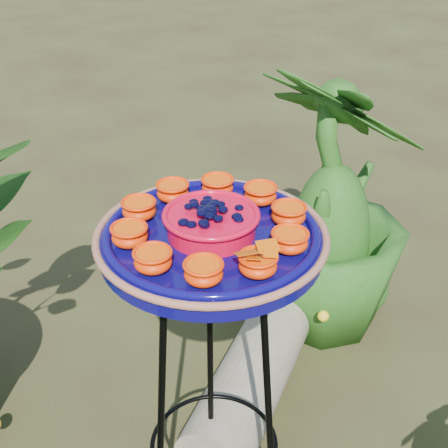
{
  "coord_description": "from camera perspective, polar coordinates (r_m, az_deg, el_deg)",
  "views": [
    {
      "loc": [
        -0.5,
        -0.92,
        1.56
      ],
      "look_at": [
        0.0,
        -0.02,
        0.93
      ],
      "focal_mm": 50.0,
      "sensor_mm": 36.0,
      "label": 1
    }
  ],
  "objects": [
    {
      "name": "tripod_stand",
      "position": [
        1.45,
        -1.0,
        -13.74
      ],
      "size": [
        0.42,
        0.42,
        0.87
      ],
      "rotation": [
        0.0,
        0.0,
        -0.44
      ],
      "color": "black",
      "rests_on": "ground"
    },
    {
      "name": "feeder_dish",
      "position": [
        1.21,
        -1.16,
        -0.95
      ],
      "size": [
        0.58,
        0.58,
        0.1
      ],
      "rotation": [
        0.0,
        0.0,
        -0.44
      ],
      "color": "#0A064F",
      "rests_on": "tripod_stand"
    },
    {
      "name": "driftwood_log",
      "position": [
        2.03,
        2.3,
        -14.34
      ],
      "size": [
        0.63,
        0.57,
        0.21
      ],
      "primitive_type": "cylinder",
      "rotation": [
        0.0,
        1.57,
        0.68
      ],
      "color": "gray",
      "rests_on": "ground"
    },
    {
      "name": "shrub_back_right",
      "position": [
        2.19,
        9.9,
        1.77
      ],
      "size": [
        0.67,
        0.67,
        0.99
      ],
      "primitive_type": "imported",
      "rotation": [
        0.0,
        0.0,
        1.83
      ],
      "color": "#215215",
      "rests_on": "ground"
    }
  ]
}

